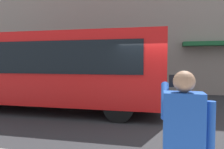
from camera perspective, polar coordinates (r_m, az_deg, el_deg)
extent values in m
plane|color=#2B2B2D|center=(7.52, 12.17, -11.75)|extent=(60.00, 60.00, 0.00)
cube|color=#19592D|center=(13.95, 27.21, 7.25)|extent=(4.40, 1.10, 0.24)
cube|color=red|center=(8.98, -15.97, 1.60)|extent=(9.00, 2.50, 2.60)
cube|color=black|center=(7.90, -20.41, 4.22)|extent=(7.60, 0.06, 1.10)
cylinder|color=black|center=(11.66, -26.31, -4.18)|extent=(1.00, 0.28, 1.00)
cylinder|color=black|center=(9.19, 4.38, -5.77)|extent=(1.00, 0.28, 1.00)
cylinder|color=black|center=(7.05, 1.77, -8.51)|extent=(1.00, 0.28, 1.00)
cube|color=#1E4CAD|center=(2.38, 18.28, -12.38)|extent=(0.40, 0.24, 0.66)
sphere|color=#A87A5B|center=(2.30, 18.47, -1.77)|extent=(0.22, 0.22, 0.22)
cylinder|color=#1E4CAD|center=(2.43, 24.53, -13.17)|extent=(0.09, 0.09, 0.58)
cylinder|color=#1E4CAD|center=(2.48, 13.83, -6.49)|extent=(0.09, 0.48, 0.37)
cube|color=black|center=(2.60, 15.60, -1.63)|extent=(0.07, 0.01, 0.14)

